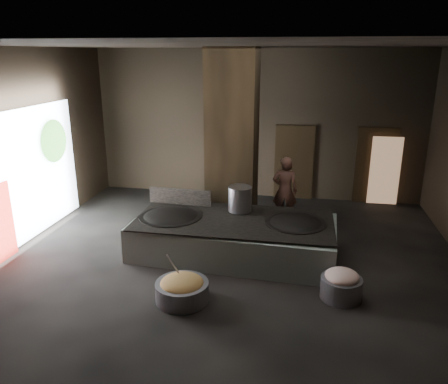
% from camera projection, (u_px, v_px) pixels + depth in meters
% --- Properties ---
extents(floor, '(10.00, 9.00, 0.10)m').
position_uv_depth(floor, '(231.00, 258.00, 9.81)').
color(floor, black).
rests_on(floor, ground).
extents(ceiling, '(10.00, 9.00, 0.10)m').
position_uv_depth(ceiling, '(232.00, 42.00, 8.41)').
color(ceiling, black).
rests_on(ceiling, back_wall).
extents(back_wall, '(10.00, 0.10, 4.50)m').
position_uv_depth(back_wall, '(256.00, 125.00, 13.37)').
color(back_wall, black).
rests_on(back_wall, ground).
extents(front_wall, '(10.00, 0.10, 4.50)m').
position_uv_depth(front_wall, '(164.00, 252.00, 4.85)').
color(front_wall, black).
rests_on(front_wall, ground).
extents(left_wall, '(0.10, 9.00, 4.50)m').
position_uv_depth(left_wall, '(15.00, 149.00, 9.99)').
color(left_wall, black).
rests_on(left_wall, ground).
extents(pillar, '(1.20, 1.20, 4.50)m').
position_uv_depth(pillar, '(233.00, 141.00, 10.94)').
color(pillar, black).
rests_on(pillar, ground).
extents(hearth_platform, '(4.56, 2.36, 0.77)m').
position_uv_depth(hearth_platform, '(234.00, 238.00, 9.82)').
color(hearth_platform, '#AEC1B0').
rests_on(hearth_platform, ground).
extents(platform_cap, '(4.36, 2.09, 0.03)m').
position_uv_depth(platform_cap, '(234.00, 220.00, 9.69)').
color(platform_cap, black).
rests_on(platform_cap, hearth_platform).
extents(wok_left, '(1.40, 1.40, 0.39)m').
position_uv_depth(wok_left, '(171.00, 219.00, 9.92)').
color(wok_left, black).
rests_on(wok_left, hearth_platform).
extents(wok_left_rim, '(1.43, 1.43, 0.05)m').
position_uv_depth(wok_left_rim, '(171.00, 216.00, 9.90)').
color(wok_left_rim, black).
rests_on(wok_left_rim, hearth_platform).
extents(wok_right, '(1.31, 1.31, 0.37)m').
position_uv_depth(wok_right, '(295.00, 226.00, 9.52)').
color(wok_right, black).
rests_on(wok_right, hearth_platform).
extents(wok_right_rim, '(1.34, 1.34, 0.05)m').
position_uv_depth(wok_right_rim, '(295.00, 223.00, 9.50)').
color(wok_right_rim, black).
rests_on(wok_right_rim, hearth_platform).
extents(stock_pot, '(0.54, 0.54, 0.58)m').
position_uv_depth(stock_pot, '(240.00, 199.00, 10.10)').
color(stock_pot, '#999BA0').
rests_on(stock_pot, hearth_platform).
extents(splash_guard, '(1.55, 0.14, 0.39)m').
position_uv_depth(splash_guard, '(180.00, 197.00, 10.58)').
color(splash_guard, black).
rests_on(splash_guard, hearth_platform).
extents(cook, '(0.67, 0.43, 1.82)m').
position_uv_depth(cook, '(285.00, 190.00, 11.45)').
color(cook, brown).
rests_on(cook, ground).
extents(veg_basin, '(1.21, 1.21, 0.36)m').
position_uv_depth(veg_basin, '(182.00, 291.00, 8.01)').
color(veg_basin, slate).
rests_on(veg_basin, ground).
extents(veg_fill, '(0.81, 0.81, 0.25)m').
position_uv_depth(veg_fill, '(182.00, 283.00, 7.96)').
color(veg_fill, '#919548').
rests_on(veg_fill, veg_basin).
extents(ladle, '(0.27, 0.31, 0.70)m').
position_uv_depth(ladle, '(176.00, 269.00, 8.06)').
color(ladle, '#999BA0').
rests_on(ladle, veg_basin).
extents(meat_basin, '(0.87, 0.87, 0.41)m').
position_uv_depth(meat_basin, '(341.00, 288.00, 8.07)').
color(meat_basin, slate).
rests_on(meat_basin, ground).
extents(meat_fill, '(0.63, 0.63, 0.24)m').
position_uv_depth(meat_fill, '(342.00, 276.00, 8.00)').
color(meat_fill, '#DB9283').
rests_on(meat_fill, meat_basin).
extents(doorway_near, '(1.18, 0.08, 2.38)m').
position_uv_depth(doorway_near, '(294.00, 164.00, 13.42)').
color(doorway_near, black).
rests_on(doorway_near, ground).
extents(doorway_near_glow, '(0.85, 0.04, 2.01)m').
position_uv_depth(doorway_near_glow, '(288.00, 164.00, 13.56)').
color(doorway_near_glow, '#8C6647').
rests_on(doorway_near_glow, ground).
extents(doorway_far, '(1.18, 0.08, 2.38)m').
position_uv_depth(doorway_far, '(375.00, 167.00, 13.00)').
color(doorway_far, black).
rests_on(doorway_far, ground).
extents(doorway_far_glow, '(0.85, 0.04, 2.02)m').
position_uv_depth(doorway_far_glow, '(385.00, 171.00, 12.80)').
color(doorway_far_glow, '#8C6647').
rests_on(doorway_far_glow, ground).
extents(left_opening, '(0.04, 4.20, 3.10)m').
position_uv_depth(left_opening, '(28.00, 175.00, 10.36)').
color(left_opening, white).
rests_on(left_opening, ground).
extents(tree_silhouette, '(0.28, 1.10, 1.10)m').
position_uv_depth(tree_silhouette, '(54.00, 141.00, 11.19)').
color(tree_silhouette, '#194714').
rests_on(tree_silhouette, left_opening).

